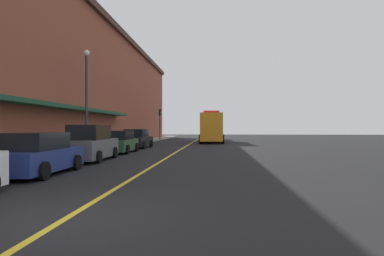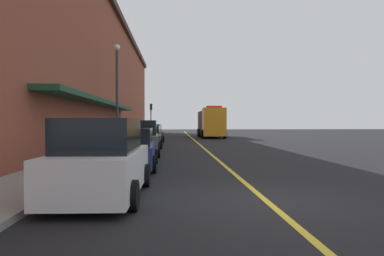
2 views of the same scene
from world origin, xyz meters
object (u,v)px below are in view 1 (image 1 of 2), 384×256
at_px(parked_car_3, 119,142).
at_px(street_lamp_left, 87,89).
at_px(parked_car_1, 36,155).
at_px(traffic_light_near, 160,118).
at_px(parking_meter_1, 77,140).
at_px(parked_car_4, 137,139).
at_px(parking_meter_0, 105,137).
at_px(parked_car_2, 91,144).
at_px(utility_truck, 212,128).

relative_size(parked_car_3, street_lamp_left, 0.61).
bearing_deg(parked_car_1, traffic_light_near, 0.87).
height_order(parking_meter_1, traffic_light_near, traffic_light_near).
distance_m(parked_car_3, parked_car_4, 5.70).
height_order(parked_car_3, parking_meter_1, parked_car_3).
xyz_separation_m(parked_car_1, parked_car_3, (-0.11, 10.92, -0.01)).
bearing_deg(parking_meter_0, parked_car_3, -41.50).
bearing_deg(parking_meter_0, parked_car_2, -77.45).
xyz_separation_m(parked_car_2, street_lamp_left, (-2.10, 4.62, 3.51)).
bearing_deg(utility_truck, parking_meter_1, -20.54).
xyz_separation_m(parked_car_1, parking_meter_0, (-1.50, 12.15, 0.31)).
bearing_deg(parked_car_1, parked_car_4, -0.81).
bearing_deg(parked_car_4, utility_truck, -27.86).
bearing_deg(parked_car_3, parking_meter_1, 159.53).
bearing_deg(traffic_light_near, street_lamp_left, -91.49).
relative_size(parking_meter_1, traffic_light_near, 0.31).
distance_m(parked_car_2, traffic_light_near, 30.25).
bearing_deg(parked_car_1, parking_meter_0, 5.59).
xyz_separation_m(parked_car_3, utility_truck, (6.33, 16.79, 1.00)).
height_order(parked_car_2, parking_meter_1, parked_car_2).
height_order(parked_car_1, utility_truck, utility_truck).
distance_m(parked_car_2, parking_meter_0, 6.90).
bearing_deg(street_lamp_left, parked_car_1, -78.20).
height_order(parked_car_1, parked_car_2, parked_car_2).
bearing_deg(parked_car_1, parking_meter_1, 10.52).
bearing_deg(parked_car_2, traffic_light_near, 0.54).
relative_size(parked_car_1, parked_car_2, 0.93).
height_order(parked_car_2, parked_car_3, parked_car_2).
bearing_deg(parking_meter_1, utility_truck, 69.51).
relative_size(parked_car_2, street_lamp_left, 0.70).
xyz_separation_m(parking_meter_1, street_lamp_left, (-0.60, 2.97, 3.34)).
bearing_deg(parked_car_2, parked_car_4, -1.26).
xyz_separation_m(utility_truck, street_lamp_left, (-8.31, -17.67, 2.66)).
relative_size(parking_meter_0, parking_meter_1, 1.00).
bearing_deg(parked_car_2, street_lamp_left, 22.24).
relative_size(utility_truck, parking_meter_1, 6.77).
height_order(parked_car_4, traffic_light_near, traffic_light_near).
bearing_deg(utility_truck, street_lamp_left, -25.24).
xyz_separation_m(street_lamp_left, traffic_light_near, (0.66, 25.51, -1.24)).
bearing_deg(traffic_light_near, parked_car_1, -87.69).
bearing_deg(parking_meter_0, parked_car_1, -82.97).
distance_m(utility_truck, parking_meter_0, 17.38).
xyz_separation_m(parked_car_1, utility_truck, (6.22, 27.71, 0.99)).
bearing_deg(parked_car_3, utility_truck, -21.29).
relative_size(parked_car_2, parking_meter_1, 3.65).
distance_m(parked_car_2, parked_car_4, 11.20).
relative_size(parked_car_4, utility_truck, 0.50).
bearing_deg(utility_truck, parked_car_1, -12.69).
xyz_separation_m(parked_car_2, utility_truck, (6.21, 22.29, 0.85)).
relative_size(utility_truck, street_lamp_left, 1.30).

